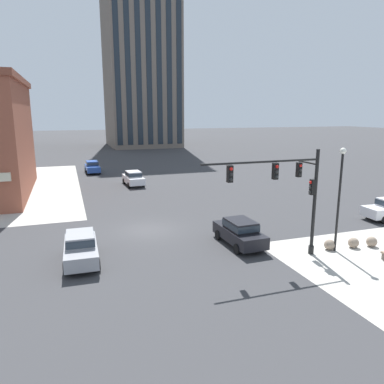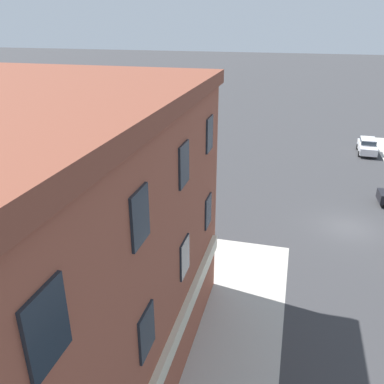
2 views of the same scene
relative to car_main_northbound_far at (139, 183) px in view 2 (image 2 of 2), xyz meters
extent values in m
plane|color=#38383A|center=(-1.96, -16.84, -0.92)|extent=(320.00, 320.00, 0.00)
cube|color=silver|center=(0.00, 0.05, -0.22)|extent=(1.98, 4.48, 0.76)
cube|color=silver|center=(0.01, -0.10, 0.46)|extent=(1.60, 2.19, 0.60)
cube|color=#232D38|center=(0.01, -0.10, 0.46)|extent=(1.64, 2.28, 0.40)
cylinder|color=black|center=(-0.91, 1.37, -0.60)|extent=(0.25, 0.65, 0.64)
cylinder|color=black|center=(0.76, 1.46, -0.60)|extent=(0.25, 0.65, 0.64)
cylinder|color=black|center=(-0.77, -1.35, -0.60)|extent=(0.25, 0.65, 0.64)
cylinder|color=black|center=(0.90, -1.27, -0.60)|extent=(0.25, 0.65, 0.64)
cube|color=silver|center=(16.81, -20.37, -0.22)|extent=(4.47, 1.93, 0.76)
cube|color=silver|center=(16.96, -20.37, 0.46)|extent=(2.17, 1.58, 0.60)
cube|color=#232D38|center=(16.96, -20.37, 0.46)|extent=(2.26, 1.62, 0.40)
cylinder|color=black|center=(15.41, -21.15, -0.60)|extent=(0.65, 0.24, 0.64)
cylinder|color=black|center=(15.47, -19.48, -0.60)|extent=(0.65, 0.24, 0.64)
cylinder|color=black|center=(18.14, -21.25, -0.60)|extent=(0.65, 0.24, 0.64)
cylinder|color=black|center=(18.20, -19.58, -0.60)|extent=(0.65, 0.24, 0.64)
cube|color=#23479E|center=(-3.85, 10.69, -0.22)|extent=(1.89, 4.45, 0.76)
cylinder|color=black|center=(-2.97, 9.35, -0.60)|extent=(0.24, 0.65, 0.64)
cylinder|color=black|center=(-4.64, 9.30, -0.60)|extent=(0.24, 0.65, 0.64)
cube|color=#1E2833|center=(-21.15, -8.88, 4.64)|extent=(1.10, 0.08, 1.50)
cube|color=#1E2833|center=(-17.08, -8.88, 4.64)|extent=(1.10, 0.08, 1.50)
cube|color=#1E2833|center=(-13.00, -8.88, 4.64)|extent=(1.10, 0.08, 1.50)
cube|color=#1E2833|center=(-25.23, -8.88, 8.35)|extent=(1.10, 0.08, 1.50)
cube|color=#1E2833|center=(-21.15, -8.88, 8.35)|extent=(1.10, 0.08, 1.50)
cube|color=#1E2833|center=(-17.08, -8.88, 8.35)|extent=(1.10, 0.08, 1.50)
cube|color=#1E2833|center=(-13.00, -8.88, 8.35)|extent=(1.10, 0.08, 1.50)
camera|label=1|loc=(-7.14, -41.79, 7.39)|focal=34.41mm
camera|label=2|loc=(-29.55, -12.43, 12.95)|focal=37.64mm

